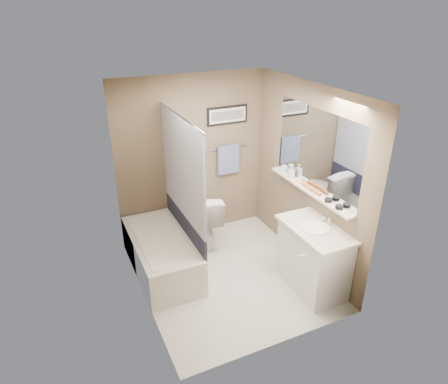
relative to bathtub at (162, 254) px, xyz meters
name	(u,v)px	position (x,y,z in m)	size (l,w,h in m)	color
ground	(229,276)	(0.75, -0.48, -0.25)	(2.50, 2.50, 0.00)	beige
ceiling	(230,92)	(0.75, -0.48, 2.13)	(2.20, 2.50, 0.04)	white
wall_back	(192,159)	(0.75, 0.75, 0.95)	(2.20, 0.04, 2.40)	brown
wall_front	(286,246)	(0.75, -1.71, 0.95)	(2.20, 0.04, 2.40)	brown
wall_left	(139,211)	(-0.33, -0.48, 0.95)	(0.04, 2.50, 2.40)	brown
wall_right	(305,178)	(1.83, -0.48, 0.95)	(0.04, 2.50, 2.40)	brown
tile_surround	(129,208)	(-0.34, 0.02, 0.75)	(0.02, 1.55, 2.00)	#B8AA8B
curtain_rod	(180,116)	(0.35, 0.02, 1.80)	(0.02, 0.02, 1.55)	silver
curtain_upper	(182,168)	(0.35, 0.02, 1.15)	(0.03, 1.45, 1.28)	white
curtain_lower	(185,226)	(0.35, 0.02, 0.33)	(0.03, 1.45, 0.36)	#222540
mirror	(316,150)	(1.84, -0.63, 1.37)	(0.02, 1.60, 1.00)	silver
shelf	(309,190)	(1.79, -0.63, 0.85)	(0.12, 1.60, 0.03)	silver
towel_bar	(228,148)	(1.30, 0.73, 1.05)	(0.02, 0.02, 0.60)	silver
towel	(228,159)	(1.30, 0.71, 0.87)	(0.34, 0.05, 0.44)	#8DA5CD
art_frame	(227,115)	(1.30, 0.75, 1.53)	(0.62, 0.03, 0.26)	black
art_mat	(228,115)	(1.30, 0.74, 1.53)	(0.56, 0.00, 0.20)	white
art_image	(228,115)	(1.30, 0.73, 1.53)	(0.50, 0.00, 0.13)	#595959
door	(332,250)	(1.30, -1.72, 0.75)	(0.80, 0.02, 2.00)	silver
door_handle	(302,256)	(0.97, -1.67, 0.75)	(0.02, 0.02, 0.10)	silver
bathtub	(162,254)	(0.00, 0.00, 0.00)	(0.70, 1.50, 0.50)	silver
tub_rim	(160,238)	(0.00, 0.00, 0.25)	(0.56, 1.36, 0.02)	white
toilet	(203,218)	(0.76, 0.41, 0.16)	(0.46, 0.80, 0.82)	white
vanity	(313,259)	(1.60, -1.09, 0.15)	(0.50, 0.90, 0.80)	silver
countertop	(316,230)	(1.59, -1.09, 0.57)	(0.54, 0.96, 0.04)	beige
sink_basin	(315,228)	(1.58, -1.09, 0.60)	(0.34, 0.34, 0.01)	white
faucet_spout	(329,221)	(1.78, -1.09, 0.64)	(0.02, 0.02, 0.10)	silver
faucet_knob	(324,219)	(1.78, -0.99, 0.62)	(0.05, 0.05, 0.05)	silver
candle_bowl_near	(339,207)	(1.79, -1.21, 0.89)	(0.09, 0.09, 0.04)	black
candle_bowl_far	(328,200)	(1.79, -1.02, 0.89)	(0.09, 0.09, 0.04)	black
hair_brush_front	(315,191)	(1.79, -0.76, 0.89)	(0.04, 0.04, 0.22)	#C5521B
hair_brush_back	(307,186)	(1.79, -0.58, 0.89)	(0.04, 0.04, 0.22)	orange
pink_comb	(298,182)	(1.79, -0.40, 0.87)	(0.03, 0.16, 0.01)	pink
glass_jar	(284,169)	(1.79, -0.05, 0.92)	(0.08, 0.08, 0.10)	silver
soap_bottle	(291,172)	(1.79, -0.23, 0.95)	(0.07, 0.08, 0.17)	#999999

